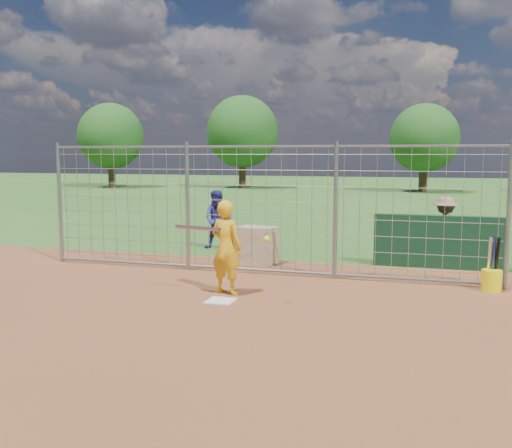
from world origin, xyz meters
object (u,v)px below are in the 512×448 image
(bystander_c, at_px, (445,229))
(equipment_bin, at_px, (257,245))
(bucket_with_bats, at_px, (492,277))
(bystander_a, at_px, (218,220))
(batter, at_px, (226,247))

(bystander_c, xyz_separation_m, equipment_bin, (-3.89, -1.50, -0.32))
(equipment_bin, distance_m, bucket_with_bats, 4.77)
(bystander_a, bearing_deg, batter, -76.13)
(equipment_bin, bearing_deg, bystander_c, 32.55)
(batter, height_order, bystander_a, batter)
(bystander_a, relative_size, bystander_c, 1.03)
(batter, distance_m, bucket_with_bats, 4.60)
(batter, xyz_separation_m, bystander_c, (3.63, 4.22, -0.08))
(bystander_c, distance_m, equipment_bin, 4.19)
(bystander_a, relative_size, bucket_with_bats, 1.51)
(batter, height_order, bucket_with_bats, batter)
(bystander_c, relative_size, bucket_with_bats, 1.47)
(batter, bearing_deg, bystander_a, -51.40)
(bystander_a, xyz_separation_m, bystander_c, (5.35, -0.03, -0.02))
(bystander_a, distance_m, bystander_c, 5.35)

